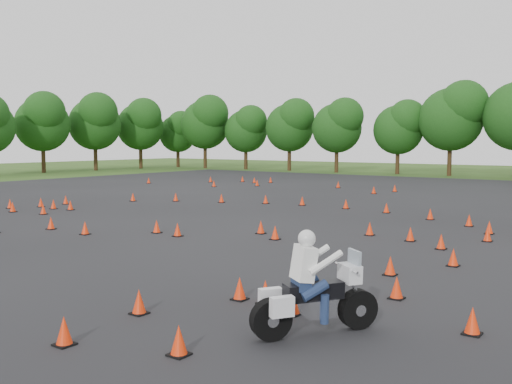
# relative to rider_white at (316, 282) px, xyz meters

# --- Properties ---
(ground) EXTENTS (140.00, 140.00, 0.00)m
(ground) POSITION_rel_rider_white_xyz_m (-9.12, 6.84, -0.91)
(ground) COLOR #2D5119
(ground) RESTS_ON ground
(asphalt_pad) EXTENTS (62.00, 62.00, 0.00)m
(asphalt_pad) POSITION_rel_rider_white_xyz_m (-9.12, 12.84, -0.90)
(asphalt_pad) COLOR black
(asphalt_pad) RESTS_ON ground
(treeline) EXTENTS (86.98, 32.38, 10.13)m
(treeline) POSITION_rel_rider_white_xyz_m (-6.56, 41.43, 3.68)
(treeline) COLOR #184313
(treeline) RESTS_ON ground
(traffic_cones) EXTENTS (36.89, 32.99, 0.45)m
(traffic_cones) POSITION_rel_rider_white_xyz_m (-9.24, 12.48, -0.68)
(traffic_cones) COLOR #F6310A
(traffic_cones) RESTS_ON asphalt_pad
(rider_white) EXTENTS (1.87, 2.36, 1.81)m
(rider_white) POSITION_rel_rider_white_xyz_m (0.00, 0.00, 0.00)
(rider_white) COLOR white
(rider_white) RESTS_ON ground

